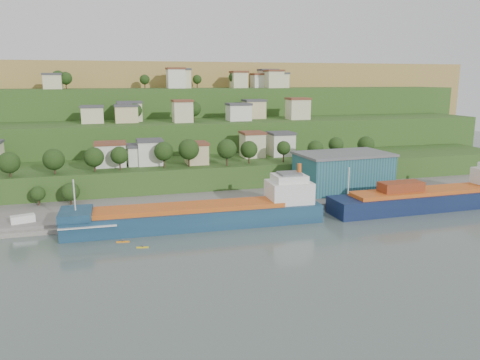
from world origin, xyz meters
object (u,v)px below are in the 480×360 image
object	(u,v)px
cargo_ship_near	(205,216)
kayak_orange	(123,241)
caravan	(23,220)
warehouse	(343,171)
cargo_ship_far	(438,199)

from	to	relation	value
cargo_ship_near	kayak_orange	xyz separation A→B (m)	(-22.09, -7.53, -2.62)
caravan	warehouse	bearing A→B (deg)	-8.93
cargo_ship_near	warehouse	distance (m)	56.99
kayak_orange	caravan	bearing A→B (deg)	154.96
warehouse	caravan	size ratio (longest dim) A/B	5.37
warehouse	kayak_orange	world-z (taller)	warehouse
cargo_ship_near	kayak_orange	size ratio (longest dim) A/B	21.88
warehouse	kayak_orange	size ratio (longest dim) A/B	10.02
cargo_ship_far	kayak_orange	bearing A→B (deg)	-177.34
kayak_orange	cargo_ship_far	bearing A→B (deg)	13.14
cargo_ship_far	warehouse	size ratio (longest dim) A/B	2.07
caravan	kayak_orange	bearing A→B (deg)	-50.08
warehouse	cargo_ship_far	bearing A→B (deg)	-50.66
cargo_ship_near	kayak_orange	distance (m)	23.49
cargo_ship_far	caravan	distance (m)	121.16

